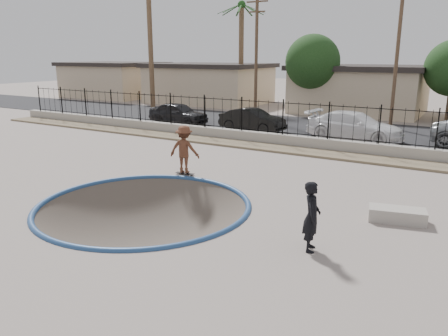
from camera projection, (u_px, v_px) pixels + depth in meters
ground at (293, 159)px, 25.36m from camera, size 120.00×120.00×2.20m
bowl_pit at (144, 206)px, 14.27m from camera, size 6.84×6.84×1.80m
coping_ring at (144, 206)px, 14.27m from camera, size 7.04×7.04×0.20m
rock_strip at (273, 148)px, 22.74m from camera, size 42.00×1.60×0.11m
retaining_wall at (282, 140)px, 23.59m from camera, size 42.00×0.45×0.60m
fence at (283, 118)px, 23.29m from camera, size 40.00×0.04×1.80m
street at (322, 128)px, 29.24m from camera, size 90.00×8.00×0.04m
house_west_far at (114, 79)px, 50.46m from camera, size 10.60×8.60×3.90m
house_west at (209, 83)px, 44.05m from camera, size 11.60×8.60×3.90m
house_center at (360, 89)px, 36.65m from camera, size 10.60×8.60×3.90m
palm_left at (149, 17)px, 38.11m from camera, size 2.30×2.30×11.30m
palm_mid at (241, 32)px, 38.31m from camera, size 2.30×2.30×9.30m
utility_pole_left at (256, 55)px, 32.68m from camera, size 1.70×0.24×9.00m
utility_pole_mid at (397, 52)px, 27.68m from camera, size 1.70×0.24×9.50m
street_tree_left at (312, 62)px, 34.66m from camera, size 4.32×4.32×6.36m
skater at (184, 152)px, 17.69m from camera, size 1.38×0.97×1.94m
skateboard at (185, 173)px, 17.92m from camera, size 0.82×0.29×0.07m
videographer at (312, 216)px, 10.83m from camera, size 0.61×0.76×1.80m
concrete_ledge at (397, 215)px, 12.89m from camera, size 1.72×1.04×0.40m
car_a at (178, 113)px, 30.60m from camera, size 4.45×1.93×1.50m
car_b at (252, 120)px, 27.80m from camera, size 4.41×1.82×1.42m
car_c at (355, 126)px, 24.87m from camera, size 5.66×2.75×1.59m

